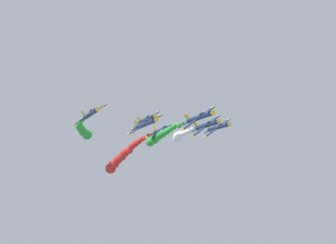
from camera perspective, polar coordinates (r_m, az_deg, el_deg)
The scene contains 11 objects.
airplane_lead at distance 87.74m, azimuth 4.29°, elevation 0.65°, with size 7.97×10.35×5.87m.
smoke_trail_lead at distance 104.14m, azimuth -1.34°, elevation -2.02°, with size 2.88×18.01×3.94m.
airplane_left_inner at distance 100.26m, azimuth 5.33°, elevation -0.43°, with size 7.87×10.35×6.02m.
smoke_trail_left_inner at distance 123.44m, azimuth 1.43°, elevation -2.00°, with size 9.41×24.13×3.64m.
airplane_right_inner at distance 92.80m, azimuth -3.07°, elevation -0.24°, with size 8.30×10.35×5.37m.
airplane_left_outer at distance 104.98m, azimuth -0.71°, elevation -1.08°, with size 8.78×10.35×4.44m.
smoke_trail_left_outer at distance 125.83m, azimuth -6.49°, elevation -4.87°, with size 5.82×25.22×9.80m.
airplane_right_outer at distance 112.90m, azimuth 6.89°, elevation -0.71°, with size 8.07×10.35×5.72m.
airplane_trailing at distance 98.70m, azimuth -10.58°, elevation 1.12°, with size 7.90×10.35×5.97m.
smoke_trail_trailing at distance 121.16m, azimuth -11.54°, elevation -1.19°, with size 8.79×22.73×3.02m.
airplane_high_slot at distance 112.76m, azimuth -2.96°, elevation 0.37°, with size 8.07×10.35×5.73m.
Camera 1 is at (43.94, 88.84, 109.88)m, focal length 44.45 mm.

